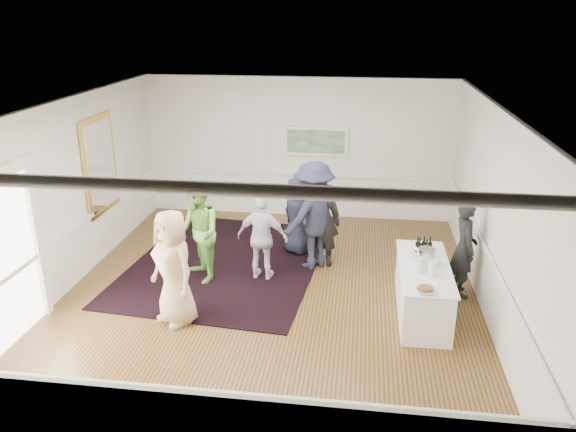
# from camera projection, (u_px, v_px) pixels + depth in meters

# --- Properties ---
(floor) EXTENTS (8.00, 8.00, 0.00)m
(floor) POSITION_uv_depth(u_px,v_px,m) (270.00, 294.00, 9.58)
(floor) COLOR brown
(floor) RESTS_ON ground
(ceiling) EXTENTS (7.00, 8.00, 0.02)m
(ceiling) POSITION_uv_depth(u_px,v_px,m) (268.00, 106.00, 8.47)
(ceiling) COLOR white
(ceiling) RESTS_ON wall_back
(wall_left) EXTENTS (0.02, 8.00, 3.20)m
(wall_left) POSITION_uv_depth(u_px,v_px,m) (65.00, 196.00, 9.46)
(wall_left) COLOR white
(wall_left) RESTS_ON floor
(wall_right) EXTENTS (0.02, 8.00, 3.20)m
(wall_right) POSITION_uv_depth(u_px,v_px,m) (495.00, 216.00, 8.58)
(wall_right) COLOR white
(wall_right) RESTS_ON floor
(wall_back) EXTENTS (7.00, 0.02, 3.20)m
(wall_back) POSITION_uv_depth(u_px,v_px,m) (298.00, 148.00, 12.74)
(wall_back) COLOR white
(wall_back) RESTS_ON floor
(wall_front) EXTENTS (7.00, 0.02, 3.20)m
(wall_front) POSITION_uv_depth(u_px,v_px,m) (200.00, 343.00, 5.31)
(wall_front) COLOR white
(wall_front) RESTS_ON floor
(wainscoting) EXTENTS (7.00, 8.00, 1.00)m
(wainscoting) POSITION_uv_depth(u_px,v_px,m) (270.00, 267.00, 9.40)
(wainscoting) COLOR white
(wainscoting) RESTS_ON floor
(mirror) EXTENTS (0.05, 1.25, 1.85)m
(mirror) POSITION_uv_depth(u_px,v_px,m) (100.00, 165.00, 10.59)
(mirror) COLOR gold
(mirror) RESTS_ON wall_left
(doorway) EXTENTS (0.10, 1.78, 2.56)m
(doorway) POSITION_uv_depth(u_px,v_px,m) (1.00, 252.00, 7.75)
(doorway) COLOR white
(doorway) RESTS_ON wall_left
(landscape_painting) EXTENTS (1.44, 0.06, 0.66)m
(landscape_painting) POSITION_uv_depth(u_px,v_px,m) (316.00, 141.00, 12.58)
(landscape_painting) COLOR white
(landscape_painting) RESTS_ON wall_back
(area_rug) EXTENTS (3.79, 4.76, 0.02)m
(area_rug) POSITION_uv_depth(u_px,v_px,m) (226.00, 263.00, 10.74)
(area_rug) COLOR black
(area_rug) RESTS_ON floor
(serving_table) EXTENTS (0.78, 2.05, 0.83)m
(serving_table) POSITION_uv_depth(u_px,v_px,m) (423.00, 290.00, 8.83)
(serving_table) COLOR white
(serving_table) RESTS_ON floor
(bartender) EXTENTS (0.47, 0.66, 1.69)m
(bartender) POSITION_uv_depth(u_px,v_px,m) (464.00, 248.00, 9.30)
(bartender) COLOR black
(bartender) RESTS_ON floor
(guest_tan) EXTENTS (1.06, 1.00, 1.82)m
(guest_tan) POSITION_uv_depth(u_px,v_px,m) (173.00, 268.00, 8.45)
(guest_tan) COLOR tan
(guest_tan) RESTS_ON floor
(guest_green) EXTENTS (1.06, 1.11, 1.81)m
(guest_green) POSITION_uv_depth(u_px,v_px,m) (198.00, 233.00, 9.78)
(guest_green) COLOR #70B046
(guest_green) RESTS_ON floor
(guest_lilac) EXTENTS (0.96, 0.50, 1.57)m
(guest_lilac) POSITION_uv_depth(u_px,v_px,m) (263.00, 238.00, 9.88)
(guest_lilac) COLOR silver
(guest_lilac) RESTS_ON floor
(guest_dark_a) EXTENTS (1.47, 1.46, 2.03)m
(guest_dark_a) POSITION_uv_depth(u_px,v_px,m) (313.00, 216.00, 10.27)
(guest_dark_a) COLOR #202235
(guest_dark_a) RESTS_ON floor
(guest_dark_b) EXTENTS (0.77, 0.54, 1.99)m
(guest_dark_b) POSITION_uv_depth(u_px,v_px,m) (320.00, 215.00, 10.37)
(guest_dark_b) COLOR black
(guest_dark_b) RESTS_ON floor
(guest_navy) EXTENTS (0.89, 0.87, 1.55)m
(guest_navy) POSITION_uv_depth(u_px,v_px,m) (297.00, 215.00, 10.98)
(guest_navy) COLOR #202235
(guest_navy) RESTS_ON floor
(wine_bottles) EXTENTS (0.27, 0.22, 0.31)m
(wine_bottles) POSITION_uv_depth(u_px,v_px,m) (423.00, 245.00, 9.05)
(wine_bottles) COLOR black
(wine_bottles) RESTS_ON serving_table
(juice_pitchers) EXTENTS (0.35, 0.37, 0.24)m
(juice_pitchers) POSITION_uv_depth(u_px,v_px,m) (422.00, 264.00, 8.47)
(juice_pitchers) COLOR #7CAE3E
(juice_pitchers) RESTS_ON serving_table
(ice_bucket) EXTENTS (0.26, 0.26, 0.24)m
(ice_bucket) POSITION_uv_depth(u_px,v_px,m) (426.00, 256.00, 8.75)
(ice_bucket) COLOR silver
(ice_bucket) RESTS_ON serving_table
(nut_bowl) EXTENTS (0.27, 0.27, 0.07)m
(nut_bowl) POSITION_uv_depth(u_px,v_px,m) (426.00, 290.00, 7.88)
(nut_bowl) COLOR white
(nut_bowl) RESTS_ON serving_table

